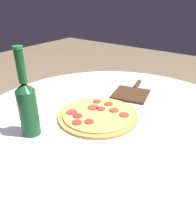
{
  "coord_description": "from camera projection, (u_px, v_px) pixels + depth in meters",
  "views": [
    {
      "loc": [
        -0.6,
        -0.36,
        1.11
      ],
      "look_at": [
        -0.03,
        0.06,
        0.72
      ],
      "focal_mm": 35.0,
      "sensor_mm": 36.0,
      "label": 1
    }
  ],
  "objects": [
    {
      "name": "table",
      "position": [
        114.0,
        154.0,
        0.9
      ],
      "size": [
        1.1,
        1.1,
        0.7
      ],
      "color": "white",
      "rests_on": "ground_plane"
    },
    {
      "name": "pizza",
      "position": [
        98.0,
        115.0,
        0.82
      ],
      "size": [
        0.3,
        0.3,
        0.02
      ],
      "color": "#C68E47",
      "rests_on": "table"
    },
    {
      "name": "beer_bottle",
      "position": [
        27.0,
        105.0,
        0.68
      ],
      "size": [
        0.06,
        0.06,
        0.28
      ],
      "color": "#144C23",
      "rests_on": "table"
    },
    {
      "name": "pizza_paddle",
      "position": [
        132.0,
        93.0,
        1.0
      ],
      "size": [
        0.26,
        0.18,
        0.02
      ],
      "rotation": [
        0.0,
        0.0,
        0.24
      ],
      "color": "#422819",
      "rests_on": "table"
    }
  ]
}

